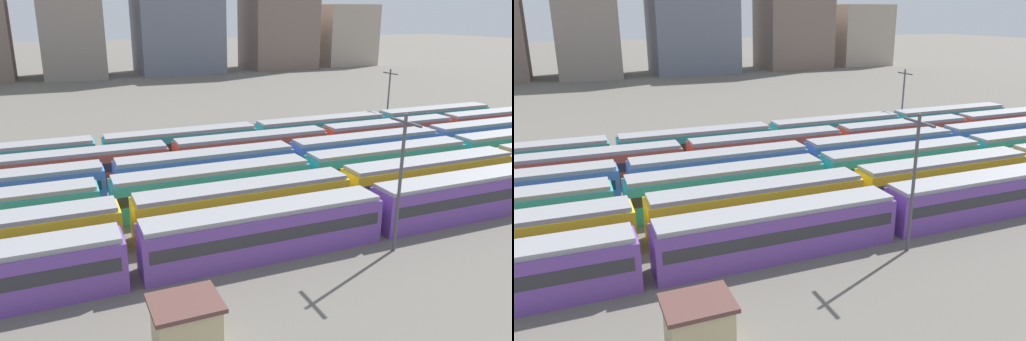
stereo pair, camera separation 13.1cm
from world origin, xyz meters
The scene contains 12 objects.
ground_plane centered at (0.00, 13.00, 0.00)m, with size 600.00×600.00×0.00m, color #666059.
train_track_1 centered at (21.56, 5.20, 1.90)m, with size 74.70×3.06×3.75m.
train_track_2 centered at (20.57, 10.40, 1.90)m, with size 74.70×3.06×3.75m.
train_track_3 centered at (40.42, 15.60, 1.90)m, with size 112.50×3.06×3.75m.
train_track_4 centered at (47.42, 20.80, 1.90)m, with size 112.50×3.06×3.75m.
train_track_5 centered at (21.62, 26.00, 1.90)m, with size 74.70×3.06×3.75m.
catenary_pole_0 centered at (20.82, -3.00, 5.71)m, with size 0.24×3.20×10.32m.
catenary_pole_1 centered at (43.71, 28.87, 5.13)m, with size 0.24×3.20×9.20m.
signal_hut centered at (3.63, -8.39, 1.55)m, with size 3.60×3.00×3.04m.
distant_building_2 centered at (4.90, 116.43, 18.83)m, with size 15.80×20.64×37.65m, color gray.
distant_building_4 centered at (66.53, 116.43, 20.69)m, with size 20.79×17.23×41.38m, color #7A665B.
distant_building_5 centered at (91.36, 116.43, 9.71)m, with size 18.09×13.46×19.43m, color #A89989.
Camera 2 is at (-1.18, -29.74, 16.87)m, focal length 34.55 mm.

